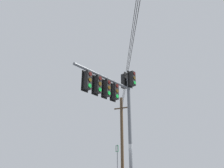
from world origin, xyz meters
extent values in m
cylinder|color=slate|center=(0.07, -0.12, 3.20)|extent=(0.20, 0.20, 6.41)
cylinder|color=slate|center=(-0.63, -2.11, 5.73)|extent=(1.53, 4.02, 0.14)
cube|color=black|center=(0.36, -0.22, 6.28)|extent=(0.38, 0.38, 0.90)
cube|color=black|center=(0.20, -0.16, 6.28)|extent=(0.18, 0.43, 1.04)
cylinder|color=#360503|center=(0.51, -0.27, 6.58)|extent=(0.09, 0.20, 0.20)
cylinder|color=#3C2703|center=(0.51, -0.27, 6.28)|extent=(0.09, 0.20, 0.20)
cylinder|color=green|center=(0.51, -0.27, 5.98)|extent=(0.09, 0.20, 0.20)
cube|color=black|center=(-0.21, -0.02, 6.28)|extent=(0.38, 0.38, 0.90)
cube|color=black|center=(-0.05, -0.08, 6.28)|extent=(0.18, 0.43, 1.04)
cylinder|color=#360503|center=(-0.37, 0.04, 6.58)|extent=(0.09, 0.20, 0.20)
cylinder|color=#3C2703|center=(-0.37, 0.04, 6.28)|extent=(0.09, 0.20, 0.20)
cylinder|color=green|center=(-0.37, 0.04, 5.98)|extent=(0.09, 0.20, 0.20)
cube|color=black|center=(-0.35, -1.33, 5.18)|extent=(0.39, 0.39, 0.90)
cube|color=black|center=(-0.51, -1.27, 5.18)|extent=(0.20, 0.42, 1.04)
cylinder|color=#360503|center=(-0.20, -1.39, 5.48)|extent=(0.10, 0.20, 0.20)
cylinder|color=#3C2703|center=(-0.20, -1.39, 5.18)|extent=(0.10, 0.20, 0.20)
cylinder|color=green|center=(-0.20, -1.39, 4.88)|extent=(0.10, 0.20, 0.20)
cube|color=black|center=(-0.58, -1.97, 5.18)|extent=(0.38, 0.38, 0.90)
cube|color=black|center=(-0.74, -1.92, 5.18)|extent=(0.17, 0.43, 1.04)
cylinder|color=#360503|center=(-0.42, -2.02, 5.48)|extent=(0.09, 0.20, 0.20)
cylinder|color=#3C2703|center=(-0.42, -2.02, 5.18)|extent=(0.09, 0.20, 0.20)
cylinder|color=green|center=(-0.42, -2.02, 4.88)|extent=(0.09, 0.20, 0.20)
cube|color=black|center=(-0.81, -2.62, 5.18)|extent=(0.38, 0.38, 0.90)
cube|color=black|center=(-0.97, -2.57, 5.18)|extent=(0.17, 0.43, 1.04)
cylinder|color=#360503|center=(-0.65, -2.67, 5.48)|extent=(0.09, 0.20, 0.20)
cylinder|color=#3C2703|center=(-0.65, -2.67, 5.18)|extent=(0.09, 0.20, 0.20)
cylinder|color=green|center=(-0.65, -2.67, 4.88)|extent=(0.09, 0.20, 0.20)
cube|color=black|center=(-1.03, -3.26, 5.18)|extent=(0.37, 0.37, 0.90)
cube|color=black|center=(-1.20, -3.21, 5.18)|extent=(0.16, 0.43, 1.04)
cylinder|color=#360503|center=(-0.88, -3.31, 5.48)|extent=(0.09, 0.20, 0.20)
cylinder|color=#3C2703|center=(-0.88, -3.31, 5.18)|extent=(0.09, 0.20, 0.20)
cylinder|color=green|center=(-0.88, -3.31, 4.88)|extent=(0.09, 0.20, 0.20)
cylinder|color=#4C3823|center=(-3.58, 9.66, 4.25)|extent=(0.32, 0.32, 8.50)
cube|color=#4C3823|center=(-3.58, 9.66, 7.29)|extent=(1.75, 0.33, 0.12)
cylinder|color=slate|center=(-1.86, 3.26, 1.40)|extent=(0.07, 0.07, 2.80)
cube|color=#0C7238|center=(-1.88, 3.23, 2.54)|extent=(0.25, 0.14, 0.43)
cube|color=white|center=(-1.88, 3.21, 2.54)|extent=(0.19, 0.09, 0.37)
cylinder|color=black|center=(0.44, -1.10, 6.76)|extent=(8.07, 21.53, 0.29)
cylinder|color=black|center=(0.44, -1.10, 7.16)|extent=(8.07, 21.53, 0.29)
cylinder|color=black|center=(0.44, -1.10, 7.60)|extent=(8.07, 21.53, 0.29)
camera|label=1|loc=(3.17, -11.08, 1.48)|focal=32.38mm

